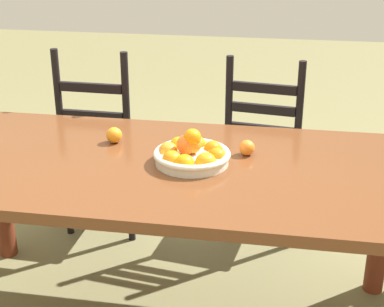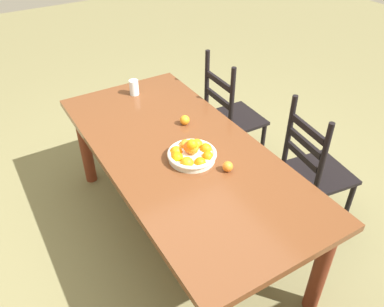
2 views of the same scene
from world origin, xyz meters
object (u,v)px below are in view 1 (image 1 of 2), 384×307
at_px(chair_by_cabinet, 104,148).
at_px(chair_near_window, 265,153).
at_px(orange_loose_1, 247,148).
at_px(fruit_bowl, 191,154).
at_px(dining_table, 163,186).
at_px(orange_loose_0, 114,135).

bearing_deg(chair_by_cabinet, chair_near_window, -172.97).
bearing_deg(orange_loose_1, chair_by_cabinet, 142.26).
distance_m(fruit_bowl, orange_loose_1, 0.23).
xyz_separation_m(dining_table, orange_loose_1, (0.31, 0.13, 0.13)).
xyz_separation_m(dining_table, orange_loose_0, (-0.24, 0.17, 0.13)).
bearing_deg(fruit_bowl, orange_loose_1, 30.29).
xyz_separation_m(dining_table, chair_by_cabinet, (-0.48, 0.74, -0.17)).
xyz_separation_m(dining_table, chair_near_window, (0.36, 0.82, -0.17)).
distance_m(dining_table, orange_loose_0, 0.32).
height_order(chair_by_cabinet, fruit_bowl, chair_by_cabinet).
height_order(chair_near_window, fruit_bowl, chair_near_window).
distance_m(chair_near_window, fruit_bowl, 0.90).
height_order(orange_loose_0, orange_loose_1, orange_loose_0).
bearing_deg(dining_table, orange_loose_1, 22.49).
relative_size(dining_table, chair_near_window, 2.02).
bearing_deg(orange_loose_1, fruit_bowl, -149.71).
height_order(dining_table, fruit_bowl, fruit_bowl).
bearing_deg(chair_by_cabinet, fruit_bowl, 130.58).
distance_m(dining_table, orange_loose_1, 0.36).
bearing_deg(chair_by_cabinet, orange_loose_1, 143.85).
distance_m(dining_table, fruit_bowl, 0.18).
bearing_deg(orange_loose_1, dining_table, -157.51).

